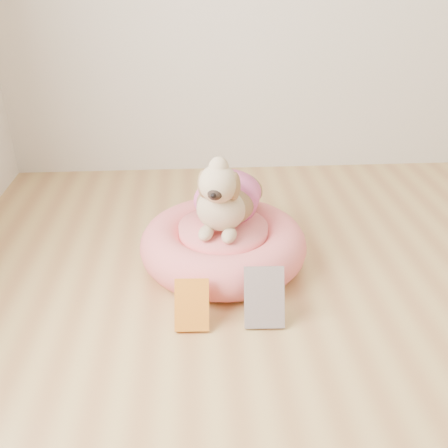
{
  "coord_description": "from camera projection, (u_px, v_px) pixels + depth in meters",
  "views": [
    {
      "loc": [
        -0.95,
        -0.62,
        1.14
      ],
      "look_at": [
        -0.83,
        1.12,
        0.21
      ],
      "focal_mm": 40.0,
      "sensor_mm": 36.0,
      "label": 1
    }
  ],
  "objects": [
    {
      "name": "book_white",
      "position": [
        264.0,
        297.0,
        1.74
      ],
      "size": [
        0.14,
        0.12,
        0.2
      ],
      "primitive_type": "cube",
      "rotation": [
        -0.48,
        0.0,
        -0.04
      ],
      "color": "white",
      "rests_on": "floor"
    },
    {
      "name": "dog",
      "position": [
        226.0,
        185.0,
        1.99
      ],
      "size": [
        0.43,
        0.53,
        0.34
      ],
      "primitive_type": null,
      "rotation": [
        0.0,
        0.0,
        -0.27
      ],
      "color": "brown",
      "rests_on": "pet_bed"
    },
    {
      "name": "book_yellow",
      "position": [
        192.0,
        305.0,
        1.73
      ],
      "size": [
        0.12,
        0.12,
        0.16
      ],
      "primitive_type": "cube",
      "rotation": [
        -0.57,
        0.0,
        -0.05
      ],
      "color": "#F2AB19",
      "rests_on": "floor"
    },
    {
      "name": "pet_bed",
      "position": [
        223.0,
        245.0,
        2.09
      ],
      "size": [
        0.69,
        0.69,
        0.18
      ],
      "color": "#F45F73",
      "rests_on": "floor"
    }
  ]
}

